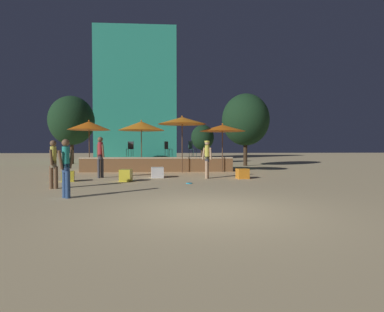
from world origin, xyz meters
The scene contains 22 objects.
ground_plane centered at (0.00, 0.00, 0.00)m, with size 120.00×120.00×0.00m, color #D1B784.
wooden_deck centered at (-1.70, 11.39, 0.37)m, with size 8.50×2.63×0.82m.
patio_umbrella_0 centered at (-2.56, 10.12, 2.55)m, with size 2.55×2.55×2.88m.
patio_umbrella_1 centered at (1.94, 9.98, 2.44)m, with size 2.54×2.54×2.70m.
patio_umbrella_2 centered at (-5.43, 10.28, 2.57)m, with size 2.29×2.29×2.88m.
patio_umbrella_3 centered at (-0.31, 9.78, 2.82)m, with size 2.61×2.61×3.10m.
cube_seat_0 centered at (-5.05, 5.80, 0.21)m, with size 0.56×0.56×0.42m.
cube_seat_1 centered at (-2.71, 5.68, 0.24)m, with size 0.50×0.50×0.49m.
cube_seat_2 centered at (2.26, 6.47, 0.22)m, with size 0.54×0.54×0.44m.
cube_seat_3 centered at (-1.52, 7.07, 0.24)m, with size 0.60×0.60×0.47m.
person_0 centered at (0.71, 6.64, 0.94)m, with size 0.45×0.28×1.68m.
person_1 centered at (-4.08, 7.17, 1.03)m, with size 0.43×0.35×1.85m.
person_2 centered at (-4.79, 3.70, 0.86)m, with size 0.29×0.50×1.62m.
person_3 centered at (-3.72, 1.81, 0.86)m, with size 0.37×0.41×1.62m.
bistro_chair_0 centered at (0.27, 10.88, 1.37)m, with size 0.48×0.48×0.90m.
bistro_chair_1 centered at (-3.38, 11.63, 1.37)m, with size 0.42×0.42×0.90m.
bistro_chair_2 centered at (-1.15, 11.48, 1.37)m, with size 0.47×0.47×0.90m.
frisbee_disc centered at (-0.19, 4.77, 0.02)m, with size 0.24×0.24×0.03m.
background_tree_0 centered at (4.49, 15.14, 3.38)m, with size 3.44×3.44×5.28m.
background_tree_1 centered at (1.72, 19.33, 2.20)m, with size 1.98×1.98×3.30m.
background_tree_2 centered at (-9.07, 18.39, 3.53)m, with size 3.61×3.61×5.52m.
distant_building centered at (-4.76, 26.22, 6.99)m, with size 8.57×3.05×13.98m.
Camera 1 is at (-0.77, -6.55, 1.41)m, focal length 28.00 mm.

